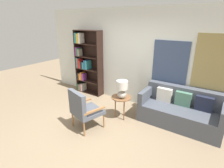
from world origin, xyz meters
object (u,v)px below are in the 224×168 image
at_px(side_table, 121,99).
at_px(armchair, 83,108).
at_px(table_lamp, 122,88).
at_px(couch, 180,111).
at_px(bookshelf, 86,63).

bearing_deg(side_table, armchair, -116.73).
bearing_deg(armchair, side_table, 63.27).
relative_size(armchair, table_lamp, 2.13).
height_order(armchair, couch, armchair).
relative_size(couch, table_lamp, 4.13).
bearing_deg(couch, table_lamp, -154.02).
distance_m(armchair, couch, 2.30).
bearing_deg(table_lamp, armchair, -120.43).
bearing_deg(side_table, bookshelf, 156.69).
distance_m(couch, side_table, 1.43).
distance_m(armchair, side_table, 1.01).
xyz_separation_m(armchair, side_table, (0.45, 0.90, -0.03)).
bearing_deg(armchair, table_lamp, 59.57).
bearing_deg(armchair, couch, 39.75).
height_order(couch, side_table, couch).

